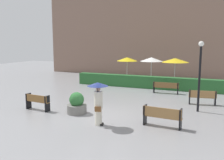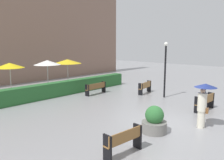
{
  "view_description": "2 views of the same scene",
  "coord_description": "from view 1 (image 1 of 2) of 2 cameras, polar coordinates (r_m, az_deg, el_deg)",
  "views": [
    {
      "loc": [
        5.35,
        -10.95,
        3.66
      ],
      "look_at": [
        -0.98,
        4.07,
        1.19
      ],
      "focal_mm": 39.2,
      "sensor_mm": 36.0,
      "label": 1
    },
    {
      "loc": [
        -8.87,
        -4.88,
        3.61
      ],
      "look_at": [
        0.96,
        4.15,
        1.48
      ],
      "focal_mm": 35.95,
      "sensor_mm": 36.0,
      "label": 2
    }
  ],
  "objects": [
    {
      "name": "ground_plane",
      "position": [
        12.73,
        -3.09,
        -8.13
      ],
      "size": [
        60.0,
        60.0,
        0.0
      ],
      "primitive_type": "plane",
      "color": "gray"
    },
    {
      "name": "bench_near_left",
      "position": [
        14.06,
        -17.05,
        -4.69
      ],
      "size": [
        1.53,
        0.49,
        0.87
      ],
      "color": "olive",
      "rests_on": "ground"
    },
    {
      "name": "bench_far_right",
      "position": [
        15.6,
        20.33,
        -3.58
      ],
      "size": [
        1.6,
        0.56,
        0.87
      ],
      "color": "#9E7242",
      "rests_on": "ground"
    },
    {
      "name": "bench_near_right",
      "position": [
        11.01,
        11.6,
        -8.12
      ],
      "size": [
        1.72,
        0.49,
        0.9
      ],
      "color": "#9E7242",
      "rests_on": "ground"
    },
    {
      "name": "bench_back_row",
      "position": [
        18.33,
        12.43,
        -1.56
      ],
      "size": [
        1.86,
        0.44,
        0.83
      ],
      "color": "brown",
      "rests_on": "ground"
    },
    {
      "name": "pedestrian_with_umbrella",
      "position": [
        10.86,
        -3.25,
        -4.21
      ],
      "size": [
        0.93,
        0.93,
        1.96
      ],
      "color": "silver",
      "rests_on": "ground"
    },
    {
      "name": "planter_pot",
      "position": [
        12.99,
        -8.23,
        -5.66
      ],
      "size": [
        1.03,
        1.03,
        1.13
      ],
      "color": "slate",
      "rests_on": "ground"
    },
    {
      "name": "lamp_post",
      "position": [
        13.69,
        19.82,
        2.47
      ],
      "size": [
        0.28,
        0.28,
        3.76
      ],
      "color": "black",
      "rests_on": "ground"
    },
    {
      "name": "patio_umbrella_yellow",
      "position": [
        23.12,
        3.54,
        4.86
      ],
      "size": [
        1.96,
        1.96,
        2.34
      ],
      "color": "silver",
      "rests_on": "ground"
    },
    {
      "name": "patio_umbrella_white",
      "position": [
        21.71,
        9.18,
        4.76
      ],
      "size": [
        1.98,
        1.98,
        2.43
      ],
      "color": "silver",
      "rests_on": "ground"
    },
    {
      "name": "patio_umbrella_yellow_far",
      "position": [
        21.53,
        14.51,
        4.47
      ],
      "size": [
        2.3,
        2.3,
        2.39
      ],
      "color": "silver",
      "rests_on": "ground"
    },
    {
      "name": "hedge_strip",
      "position": [
        20.25,
        8.14,
        -0.49
      ],
      "size": [
        12.34,
        0.7,
        0.99
      ],
      "primitive_type": "cube",
      "color": "#28602D",
      "rests_on": "ground"
    },
    {
      "name": "building_facade",
      "position": [
        27.52,
        11.84,
        11.48
      ],
      "size": [
        28.0,
        1.2,
        10.26
      ],
      "primitive_type": "cube",
      "color": "#846656",
      "rests_on": "ground"
    }
  ]
}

